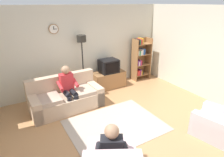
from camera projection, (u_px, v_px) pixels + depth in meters
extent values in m
plane|color=#B27F51|center=(130.00, 126.00, 4.58)|extent=(12.00, 12.00, 0.00)
cube|color=beige|center=(84.00, 49.00, 6.20)|extent=(6.20, 0.12, 2.70)
cylinder|color=olive|center=(54.00, 29.00, 5.44)|extent=(0.28, 0.03, 0.28)
cylinder|color=white|center=(54.00, 29.00, 5.43)|extent=(0.24, 0.01, 0.24)
cube|color=black|center=(54.00, 28.00, 5.42)|extent=(0.02, 0.01, 0.09)
cube|color=black|center=(55.00, 29.00, 5.45)|extent=(0.11, 0.01, 0.01)
cube|color=beige|center=(214.00, 56.00, 5.43)|extent=(0.12, 5.80, 2.70)
cube|color=tan|center=(67.00, 102.00, 5.25)|extent=(1.92, 0.89, 0.42)
cube|color=tan|center=(61.00, 83.00, 5.36)|extent=(1.90, 0.25, 0.48)
cube|color=tan|center=(94.00, 93.00, 5.64)|extent=(0.24, 0.85, 0.56)
cube|color=tan|center=(35.00, 108.00, 4.81)|extent=(0.24, 0.85, 0.56)
cube|color=tan|center=(84.00, 90.00, 5.36)|extent=(0.62, 0.70, 0.10)
cube|color=tan|center=(48.00, 99.00, 4.86)|extent=(0.62, 0.70, 0.10)
cube|color=olive|center=(108.00, 80.00, 6.60)|extent=(1.10, 0.56, 0.56)
cube|color=black|center=(105.00, 76.00, 6.79)|extent=(1.10, 0.04, 0.03)
cube|color=black|center=(109.00, 66.00, 6.39)|extent=(0.60, 0.48, 0.44)
cube|color=black|center=(112.00, 68.00, 6.20)|extent=(0.50, 0.01, 0.36)
cube|color=olive|center=(135.00, 61.00, 6.99)|extent=(0.04, 0.36, 1.55)
cube|color=olive|center=(148.00, 58.00, 7.29)|extent=(0.04, 0.36, 1.55)
cube|color=olive|center=(139.00, 58.00, 7.27)|extent=(0.64, 0.02, 1.55)
cube|color=olive|center=(141.00, 74.00, 7.35)|extent=(0.60, 0.34, 0.02)
cube|color=red|center=(136.00, 73.00, 7.18)|extent=(0.04, 0.28, 0.17)
cube|color=red|center=(137.00, 72.00, 7.20)|extent=(0.05, 0.28, 0.20)
cube|color=red|center=(138.00, 72.00, 7.23)|extent=(0.03, 0.28, 0.17)
cube|color=#72338C|center=(139.00, 72.00, 7.24)|extent=(0.03, 0.28, 0.22)
cube|color=gold|center=(140.00, 72.00, 7.27)|extent=(0.04, 0.28, 0.16)
cube|color=black|center=(141.00, 72.00, 7.30)|extent=(0.04, 0.28, 0.15)
cube|color=olive|center=(141.00, 64.00, 7.21)|extent=(0.60, 0.34, 0.02)
cube|color=#72338C|center=(136.00, 63.00, 7.03)|extent=(0.04, 0.28, 0.20)
cube|color=silver|center=(137.00, 63.00, 7.06)|extent=(0.04, 0.28, 0.16)
cube|color=#72338C|center=(138.00, 62.00, 7.08)|extent=(0.04, 0.28, 0.20)
cube|color=red|center=(139.00, 62.00, 7.11)|extent=(0.04, 0.28, 0.19)
cube|color=black|center=(140.00, 63.00, 7.14)|extent=(0.04, 0.28, 0.14)
cube|color=olive|center=(142.00, 54.00, 7.06)|extent=(0.60, 0.34, 0.02)
cube|color=silver|center=(137.00, 53.00, 6.89)|extent=(0.03, 0.28, 0.18)
cube|color=#267F4C|center=(138.00, 53.00, 6.92)|extent=(0.05, 0.28, 0.15)
cube|color=silver|center=(139.00, 52.00, 6.95)|extent=(0.05, 0.28, 0.16)
cube|color=silver|center=(140.00, 52.00, 6.97)|extent=(0.05, 0.28, 0.20)
cube|color=#2D59A5|center=(142.00, 51.00, 6.99)|extent=(0.04, 0.28, 0.21)
cube|color=#2D59A5|center=(143.00, 51.00, 7.01)|extent=(0.03, 0.28, 0.21)
cube|color=olive|center=(142.00, 44.00, 6.92)|extent=(0.60, 0.34, 0.02)
cube|color=black|center=(137.00, 42.00, 6.75)|extent=(0.04, 0.28, 0.19)
cube|color=#267F4C|center=(138.00, 42.00, 6.77)|extent=(0.03, 0.28, 0.18)
cube|color=red|center=(139.00, 41.00, 6.79)|extent=(0.05, 0.28, 0.19)
cube|color=gold|center=(141.00, 41.00, 6.81)|extent=(0.04, 0.28, 0.22)
cylinder|color=black|center=(84.00, 91.00, 6.36)|extent=(0.28, 0.28, 0.03)
cylinder|color=black|center=(83.00, 67.00, 6.05)|extent=(0.04, 0.04, 1.70)
cylinder|color=black|center=(81.00, 39.00, 5.72)|extent=(0.28, 0.28, 0.20)
cube|color=beige|center=(215.00, 127.00, 4.22)|extent=(0.96, 0.99, 0.40)
cube|color=beige|center=(209.00, 129.00, 4.02)|extent=(0.37, 0.82, 0.56)
cube|color=beige|center=(220.00, 118.00, 4.40)|extent=(0.37, 0.82, 0.56)
cube|color=#AD9E8E|center=(115.00, 125.00, 4.61)|extent=(2.20, 1.70, 0.01)
cube|color=red|center=(67.00, 82.00, 5.10)|extent=(0.35, 0.21, 0.48)
sphere|color=#A37A5B|center=(65.00, 70.00, 4.96)|extent=(0.22, 0.22, 0.22)
cylinder|color=black|center=(73.00, 92.00, 5.08)|extent=(0.14, 0.38, 0.13)
cylinder|color=black|center=(67.00, 94.00, 5.00)|extent=(0.14, 0.38, 0.13)
cylinder|color=black|center=(77.00, 104.00, 5.04)|extent=(0.11, 0.11, 0.52)
cylinder|color=black|center=(70.00, 106.00, 4.95)|extent=(0.11, 0.11, 0.52)
cylinder|color=red|center=(75.00, 82.00, 5.13)|extent=(0.10, 0.33, 0.20)
cylinder|color=red|center=(60.00, 86.00, 4.93)|extent=(0.10, 0.33, 0.20)
cube|color=black|center=(112.00, 151.00, 2.91)|extent=(0.39, 0.34, 0.48)
sphere|color=#A37A5B|center=(112.00, 131.00, 2.79)|extent=(0.22, 0.22, 0.22)
cylinder|color=#2D334C|center=(106.00, 154.00, 3.18)|extent=(0.30, 0.40, 0.13)
cylinder|color=#2D334C|center=(117.00, 154.00, 3.18)|extent=(0.30, 0.40, 0.13)
cylinder|color=#2D334C|center=(106.00, 156.00, 3.43)|extent=(0.15, 0.15, 0.40)
cylinder|color=#2D334C|center=(116.00, 156.00, 3.44)|extent=(0.15, 0.15, 0.40)
cylinder|color=black|center=(98.00, 148.00, 3.01)|extent=(0.24, 0.33, 0.20)
cylinder|color=black|center=(125.00, 147.00, 3.02)|extent=(0.24, 0.33, 0.20)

